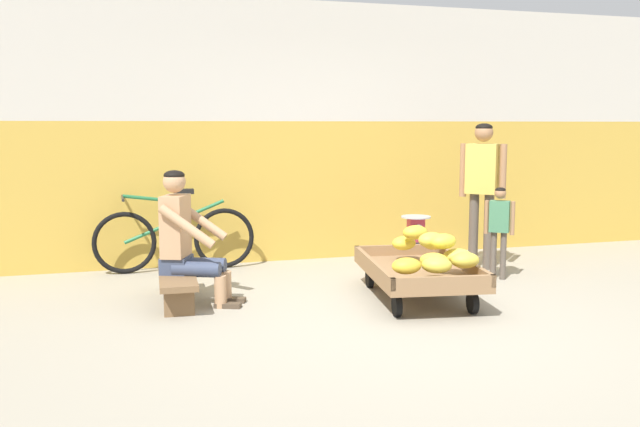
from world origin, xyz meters
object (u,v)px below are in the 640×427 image
Objects in this scene: low_bench at (177,281)px; vendor_seated at (186,238)px; weighing_scale at (416,230)px; customer_adult at (482,179)px; bicycle_near_left at (175,237)px; shopping_bag at (436,273)px; plastic_crate at (415,259)px; banana_cart at (418,272)px; customer_child at (499,223)px.

vendor_seated is at bearing -22.67° from low_bench.
customer_adult is (0.76, 0.02, 0.50)m from weighing_scale.
bicycle_near_left is (0.10, 1.35, 0.15)m from low_bench.
bicycle_near_left is 2.70m from shopping_bag.
bicycle_near_left is at bearing 160.72° from plastic_crate.
low_bench is 0.67× the size of bicycle_near_left.
shopping_bag is (0.39, 0.44, -0.12)m from banana_cart.
plastic_crate is 0.24× the size of customer_adult.
banana_cart reaches higher than shopping_bag.
customer_child reaches higher than banana_cart.
shopping_bag is at bearing -174.47° from customer_child.
banana_cart is at bearing -131.38° from shopping_bag.
banana_cart is 2.65m from bicycle_near_left.
bicycle_near_left is (-2.35, 0.82, -0.10)m from weighing_scale.
banana_cart reaches higher than plastic_crate.
low_bench is 2.41m from shopping_bag.
customer_adult is at bearing 40.38° from banana_cart.
customer_adult is 1.68× the size of customer_child.
weighing_scale reaches higher than shopping_bag.
low_bench is at bearing 167.23° from banana_cart.
bicycle_near_left is (0.02, 1.39, -0.21)m from vendor_seated.
vendor_seated reaches higher than low_bench.
bicycle_near_left reaches higher than banana_cart.
vendor_seated is (-1.94, 0.42, 0.33)m from banana_cart.
customer_adult is (3.12, 0.58, 0.38)m from vendor_seated.
customer_adult is at bearing 35.39° from shopping_bag.
vendor_seated is 0.69× the size of bicycle_near_left.
plastic_crate is 0.22× the size of bicycle_near_left.
plastic_crate is (2.37, 0.57, -0.42)m from vendor_seated.
bicycle_near_left reaches higher than low_bench.
bicycle_near_left is at bearing 156.72° from customer_child.
shopping_bag is (-0.71, -0.07, -0.44)m from customer_child.
customer_child is 3.79× the size of shopping_bag.
customer_adult is (1.18, 1.00, 0.71)m from banana_cart.
banana_cart is at bearing -155.06° from customer_child.
vendor_seated is (0.08, -0.03, 0.37)m from low_bench.
banana_cart is 4.29× the size of plastic_crate.
vendor_seated is 3.20m from customer_adult.
weighing_scale is (2.45, 0.53, 0.25)m from low_bench.
weighing_scale is 0.64m from shopping_bag.
vendor_seated reaches higher than plastic_crate.
customer_adult reaches higher than customer_child.
plastic_crate is at bearing 86.14° from shopping_bag.
banana_cart is 1.71m from customer_adult.
customer_adult is (3.20, 0.55, 0.75)m from low_bench.
vendor_seated reaches higher than banana_cart.
vendor_seated is at bearing -90.65° from bicycle_near_left.
plastic_crate is at bearing 144.54° from customer_child.
vendor_seated is 2.37m from shopping_bag.
vendor_seated reaches higher than weighing_scale.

